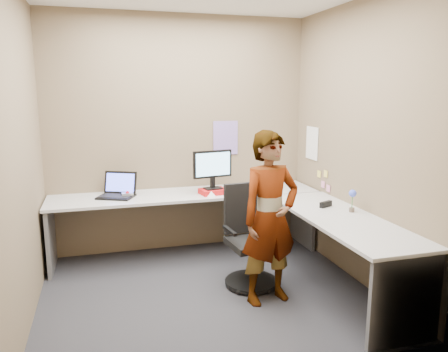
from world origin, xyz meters
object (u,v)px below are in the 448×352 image
object	(u,v)px
monitor	(213,166)
person	(270,218)
office_chair	(249,245)
desk	(239,217)

from	to	relation	value
monitor	person	bearing A→B (deg)	-89.22
person	monitor	bearing A→B (deg)	88.74
office_chair	person	world-z (taller)	person
desk	person	xyz separation A→B (m)	(0.06, -0.67, 0.18)
monitor	office_chair	distance (m)	1.03
desk	person	size ratio (longest dim) A/B	1.95
office_chair	person	distance (m)	0.53
desk	person	world-z (taller)	person
desk	monitor	world-z (taller)	monitor
desk	monitor	distance (m)	0.68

